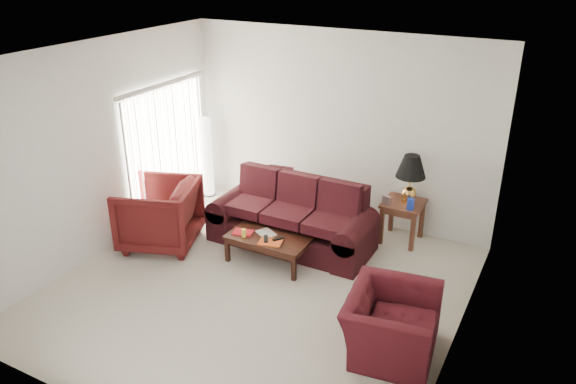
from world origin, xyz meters
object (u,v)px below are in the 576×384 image
object	(u,v)px
sofa	(291,215)
coffee_table	(268,250)
armchair_right	(391,324)
floor_lamp	(207,157)
end_table	(402,221)
armchair_left	(159,214)

from	to	relation	value
sofa	coffee_table	size ratio (longest dim) A/B	2.08
armchair_right	coffee_table	size ratio (longest dim) A/B	0.94
floor_lamp	coffee_table	bearing A→B (deg)	-35.88
coffee_table	end_table	bearing A→B (deg)	57.78
sofa	floor_lamp	world-z (taller)	floor_lamp
end_table	coffee_table	world-z (taller)	end_table
end_table	coffee_table	distance (m)	2.09
sofa	armchair_left	size ratio (longest dim) A/B	2.21
armchair_right	coffee_table	bearing A→B (deg)	57.72
armchair_left	coffee_table	bearing A→B (deg)	79.36
sofa	armchair_right	xyz separation A→B (m)	(2.07, -1.60, -0.14)
coffee_table	armchair_left	bearing A→B (deg)	-158.81
sofa	armchair_right	size ratio (longest dim) A/B	2.22
armchair_left	coffee_table	size ratio (longest dim) A/B	0.94
armchair_left	armchair_right	size ratio (longest dim) A/B	1.00
armchair_left	armchair_right	bearing A→B (deg)	59.15
armchair_right	coffee_table	world-z (taller)	armchair_right
floor_lamp	armchair_right	size ratio (longest dim) A/B	1.34
armchair_right	floor_lamp	bearing A→B (deg)	52.13
sofa	floor_lamp	xyz separation A→B (m)	(-2.14, 0.91, 0.23)
armchair_left	floor_lamp	bearing A→B (deg)	172.89
sofa	armchair_left	bearing A→B (deg)	-153.50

